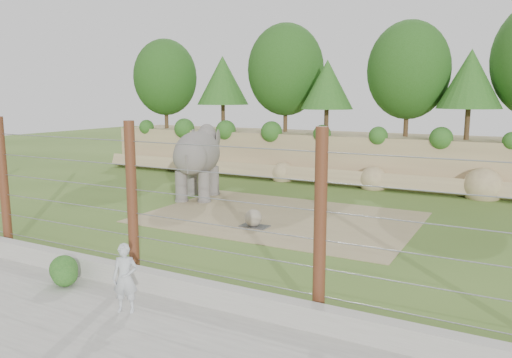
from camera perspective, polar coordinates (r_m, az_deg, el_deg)
The scene contains 11 objects.
ground at distance 16.80m, azimuth -3.27°, elevation -6.39°, with size 90.00×90.00×0.00m, color #456325.
back_embankment at distance 27.58m, azimuth 11.84°, elevation 8.00°, with size 30.00×5.52×8.77m.
dirt_patch at distance 19.11m, azimuth 2.76°, elevation -4.39°, with size 10.00×7.00×0.02m, color #95855B.
drain_grate at distance 17.74m, azimuth -0.14°, elevation -5.39°, with size 1.00×0.60×0.03m, color #262628.
elephant at distance 22.55m, azimuth -6.71°, elevation 1.77°, with size 1.68×3.92×3.17m, color #645E59, non-canonical shape.
stone_ball at distance 17.67m, azimuth -0.31°, elevation -4.48°, with size 0.62×0.62×0.62m, color gray.
retaining_wall at distance 12.95m, azimuth -15.18°, elevation -10.45°, with size 26.00×0.35×0.50m, color #9E9A92.
walkway at distance 11.79m, azimuth -22.02°, elevation -14.14°, with size 26.00×4.00×0.01m, color #9E9A92.
barrier_fence at distance 12.83m, azimuth -13.98°, elevation -2.46°, with size 20.26×0.26×4.00m.
walkway_shrub at distance 13.24m, azimuth -21.46°, elevation -9.76°, with size 0.73×0.73×0.73m, color #20581D.
zookeeper at distance 11.16m, azimuth -14.72°, elevation -10.91°, with size 0.55×0.36×1.50m, color silver.
Camera 1 is at (8.52, -13.73, 4.60)m, focal length 35.00 mm.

